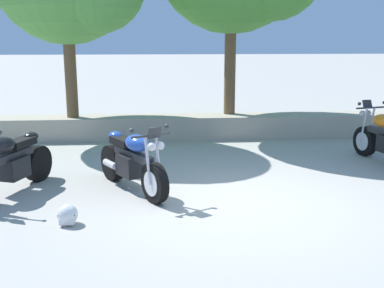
{
  "coord_description": "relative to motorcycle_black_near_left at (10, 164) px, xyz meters",
  "views": [
    {
      "loc": [
        -1.22,
        -6.77,
        2.47
      ],
      "look_at": [
        -0.61,
        1.2,
        0.65
      ],
      "focal_mm": 44.54,
      "sensor_mm": 36.0,
      "label": 1
    }
  ],
  "objects": [
    {
      "name": "motorcycle_blue_centre",
      "position": [
        1.93,
        0.0,
        0.0
      ],
      "size": [
        1.21,
        1.86,
        1.18
      ],
      "color": "black",
      "rests_on": "ground"
    },
    {
      "name": "stone_wall",
      "position": [
        3.53,
        4.11,
        -0.21
      ],
      "size": [
        36.0,
        0.8,
        0.55
      ],
      "primitive_type": "cube",
      "color": "#A89E89",
      "rests_on": "ground"
    },
    {
      "name": "rider_helmet",
      "position": [
        1.11,
        -1.37,
        -0.35
      ],
      "size": [
        0.28,
        0.28,
        0.28
      ],
      "color": "silver",
      "rests_on": "ground"
    },
    {
      "name": "motorcycle_black_near_left",
      "position": [
        0.0,
        0.0,
        0.0
      ],
      "size": [
        0.96,
        1.99,
        1.18
      ],
      "color": "black",
      "rests_on": "ground"
    },
    {
      "name": "ground_plane",
      "position": [
        3.53,
        -0.69,
        -0.49
      ],
      "size": [
        120.0,
        120.0,
        0.0
      ],
      "primitive_type": "plane",
      "color": "#A3A099"
    }
  ]
}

